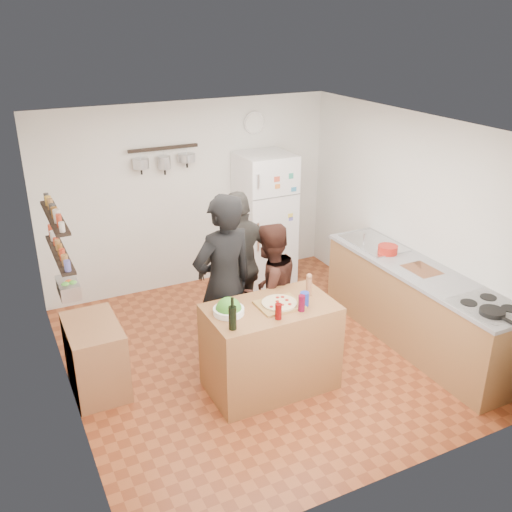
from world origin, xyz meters
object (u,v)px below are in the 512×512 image
side_table (96,357)px  fridge (265,218)px  wine_bottle (233,318)px  red_bowl (388,249)px  pepper_mill (309,287)px  wall_clock (254,123)px  person_left (224,285)px  counter_run (417,307)px  prep_island (270,347)px  person_back (240,265)px  salt_canister (304,299)px  skillet (492,312)px  person_center (269,291)px  salad_bowl (229,311)px

side_table → fridge: bearing=30.4°
wine_bottle → red_bowl: wine_bottle is taller
pepper_mill → wall_clock: size_ratio=0.62×
person_left → counter_run: person_left is taller
prep_island → counter_run: size_ratio=0.48×
person_back → prep_island: bearing=77.6°
wall_clock → salt_canister: bearing=-106.5°
person_left → red_bowl: (2.08, 0.01, 0.00)m
pepper_mill → salt_canister: bearing=-131.4°
salt_canister → wall_clock: bearing=73.5°
red_bowl → fridge: bearing=111.5°
person_left → skillet: (2.03, -1.59, -0.02)m
person_center → prep_island: bearing=50.7°
salad_bowl → skillet: (2.19, -1.11, 0.00)m
prep_island → fridge: bearing=64.2°
salad_bowl → counter_run: salad_bowl is taller
person_back → red_bowl: person_back is taller
salt_canister → red_bowl: 1.66m
salad_bowl → wall_clock: size_ratio=0.98×
salad_bowl → red_bowl: red_bowl is taller
pepper_mill → person_center: bearing=108.2°
wine_bottle → prep_island: bearing=23.7°
pepper_mill → wine_bottle: bearing=-164.1°
prep_island → wall_clock: bearing=67.1°
person_back → side_table: (-1.75, -0.36, -0.50)m
salt_canister → skillet: size_ratio=0.59×
red_bowl → person_left: bearing=-179.8°
person_center → counter_run: (1.59, -0.55, -0.31)m
wine_bottle → person_back: 1.49m
side_table → salt_canister: bearing=-24.6°
prep_island → fridge: size_ratio=0.69×
person_back → red_bowl: bearing=158.2°
person_left → wall_clock: size_ratio=6.43×
pepper_mill → wall_clock: bearing=75.5°
red_bowl → wine_bottle: bearing=-161.8°
pepper_mill → side_table: (-2.02, 0.69, -0.64)m
person_back → salt_canister: bearing=92.6°
red_bowl → wall_clock: 2.51m
pepper_mill → skillet: size_ratio=0.79×
red_bowl → fridge: fridge is taller
pepper_mill → counter_run: (1.42, -0.03, -0.55)m
wine_bottle → person_center: 1.14m
salad_bowl → side_table: bearing=149.1°
prep_island → pepper_mill: pepper_mill is taller
person_center → fridge: size_ratio=0.84×
skillet → fridge: 3.44m
counter_run → wall_clock: 3.22m
pepper_mill → salad_bowl: bearing=180.0°
salad_bowl → salt_canister: size_ratio=2.12×
side_table → salad_bowl: bearing=-30.9°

